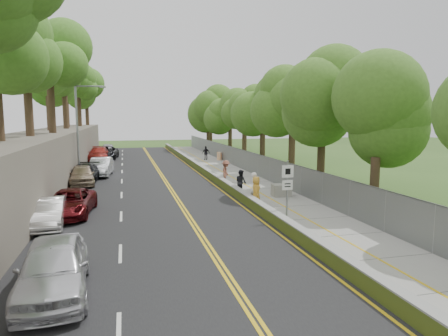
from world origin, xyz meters
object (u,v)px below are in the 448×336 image
at_px(car_0, 53,268).
at_px(painter_0, 256,190).
at_px(person_far, 206,153).
at_px(car_1, 48,213).
at_px(streetlight, 80,125).
at_px(signpost, 287,184).
at_px(construction_barrel, 219,156).
at_px(concrete_block, 281,190).
at_px(car_2, 69,203).

distance_m(car_0, painter_0, 14.22).
height_order(car_0, person_far, person_far).
bearing_deg(car_1, streetlight, 85.36).
distance_m(painter_0, person_far, 25.35).
distance_m(car_0, car_1, 8.16).
distance_m(signpost, person_far, 29.35).
bearing_deg(streetlight, construction_barrel, 37.76).
bearing_deg(signpost, concrete_block, 70.33).
bearing_deg(car_0, concrete_block, 41.15).
xyz_separation_m(streetlight, painter_0, (11.21, -13.00, -3.74)).
xyz_separation_m(car_2, person_far, (12.68, 25.43, 0.15)).
distance_m(concrete_block, person_far, 23.27).
distance_m(streetlight, painter_0, 17.57).
relative_size(car_1, car_2, 0.84).
bearing_deg(person_far, signpost, 77.03).
xyz_separation_m(concrete_block, painter_0, (-2.45, -2.00, 0.45)).
relative_size(car_0, car_2, 0.99).
xyz_separation_m(construction_barrel, car_1, (-14.90, -26.68, 0.19)).
xyz_separation_m(signpost, painter_0, (-0.30, 4.02, -1.06)).
relative_size(car_0, person_far, 2.94).
bearing_deg(painter_0, person_far, 15.22).
bearing_deg(construction_barrel, car_1, -119.18).
height_order(construction_barrel, person_far, person_far).
height_order(signpost, car_0, signpost).
bearing_deg(person_far, concrete_block, 81.43).
xyz_separation_m(construction_barrel, painter_0, (-3.55, -24.44, 0.36)).
height_order(signpost, construction_barrel, signpost).
bearing_deg(car_2, person_far, 68.35).
height_order(concrete_block, painter_0, painter_0).
height_order(painter_0, person_far, painter_0).
relative_size(construction_barrel, car_1, 0.24).
bearing_deg(car_1, car_2, 66.75).
height_order(car_2, painter_0, painter_0).
bearing_deg(construction_barrel, concrete_block, -92.81).
distance_m(streetlight, person_far, 18.45).
distance_m(signpost, car_1, 11.85).
relative_size(concrete_block, person_far, 0.72).
height_order(signpost, painter_0, signpost).
relative_size(car_0, car_1, 1.18).
distance_m(construction_barrel, painter_0, 24.69).
relative_size(concrete_block, car_2, 0.24).
height_order(concrete_block, car_0, car_0).
distance_m(car_1, car_2, 2.20).
bearing_deg(car_1, person_far, 59.91).
xyz_separation_m(car_0, person_far, (11.88, 35.53, 0.01)).
height_order(car_0, car_2, car_0).
height_order(streetlight, construction_barrel, streetlight).
bearing_deg(car_2, signpost, -14.57).
bearing_deg(person_far, car_2, 53.95).
relative_size(signpost, painter_0, 1.82).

